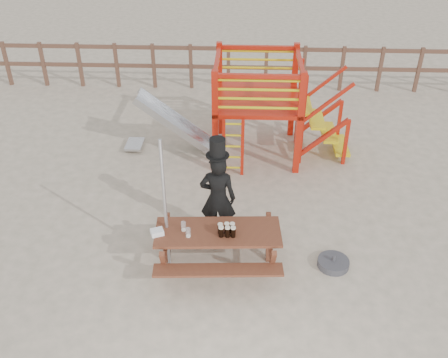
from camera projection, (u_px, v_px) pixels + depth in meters
The scene contains 10 objects.
ground at pixel (244, 266), 7.70m from camera, with size 60.00×60.00×0.00m, color beige.
back_fence at pixel (247, 62), 13.16m from camera, with size 15.09×0.09×1.20m.
playground_fort at pixel (253, 105), 10.11m from camera, with size 4.71×1.84×2.10m.
picnic_table at pixel (218, 245), 7.44m from camera, with size 1.91×1.37×0.71m.
man_with_hat at pixel (218, 196), 7.84m from camera, with size 0.60×0.41×1.86m.
metal_pole at pixel (165, 206), 7.17m from camera, with size 0.05×0.05×2.19m, color #B2B2B7.
parasol_base at pixel (333, 263), 7.68m from camera, with size 0.49×0.49×0.21m.
paper_bag at pixel (157, 232), 7.21m from camera, with size 0.18×0.14×0.08m, color white.
stout_pints at pixel (227, 230), 7.18m from camera, with size 0.26×0.17×0.17m.
empty_glasses at pixel (186, 230), 7.21m from camera, with size 0.16×0.21×0.15m.
Camera 1 is at (-0.06, -5.73, 5.33)m, focal length 40.00 mm.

